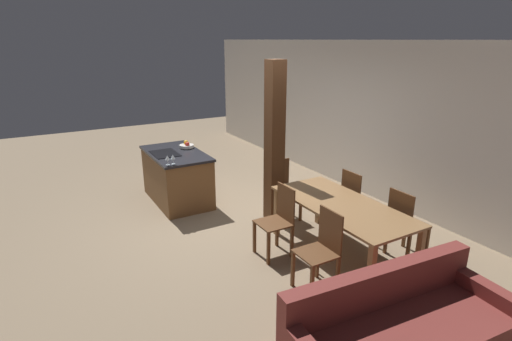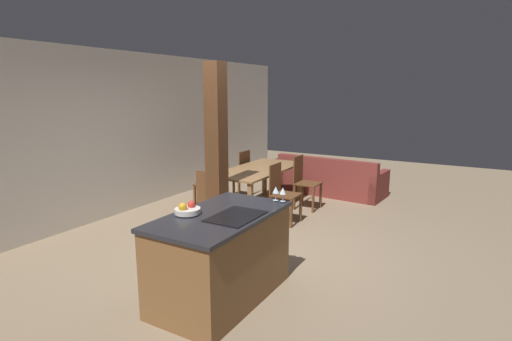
{
  "view_description": "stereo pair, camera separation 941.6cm",
  "coord_description": "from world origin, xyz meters",
  "px_view_note": "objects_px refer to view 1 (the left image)",
  "views": [
    {
      "loc": [
        5.22,
        -2.45,
        2.71
      ],
      "look_at": [
        0.6,
        0.2,
        0.95
      ],
      "focal_mm": 28.0,
      "sensor_mm": 36.0,
      "label": 1
    },
    {
      "loc": [
        -4.17,
        -2.55,
        2.06
      ],
      "look_at": [
        0.6,
        0.2,
        0.95
      ],
      "focal_mm": 28.0,
      "sensor_mm": 36.0,
      "label": 2
    }
  ],
  "objects_px": {
    "kitchen_island": "(177,177)",
    "wine_glass_middle": "(173,157)",
    "dining_table": "(342,211)",
    "dining_chair_head_end": "(282,188)",
    "couch": "(401,335)",
    "timber_post": "(274,143)",
    "wine_glass_near": "(167,158)",
    "dining_chair_near_left": "(278,219)",
    "fruit_bowl": "(187,145)",
    "dining_chair_far_right": "(405,223)",
    "dining_chair_far_left": "(356,200)",
    "dining_chair_near_right": "(321,249)"
  },
  "relations": [
    {
      "from": "dining_chair_far_left",
      "to": "dining_chair_head_end",
      "type": "distance_m",
      "value": 1.14
    },
    {
      "from": "dining_chair_far_right",
      "to": "timber_post",
      "type": "xyz_separation_m",
      "value": [
        -1.85,
        -0.8,
        0.73
      ]
    },
    {
      "from": "kitchen_island",
      "to": "dining_chair_head_end",
      "type": "height_order",
      "value": "dining_chair_head_end"
    },
    {
      "from": "wine_glass_middle",
      "to": "dining_table",
      "type": "distance_m",
      "value": 2.66
    },
    {
      "from": "wine_glass_middle",
      "to": "dining_chair_head_end",
      "type": "bearing_deg",
      "value": 60.3
    },
    {
      "from": "dining_chair_head_end",
      "to": "timber_post",
      "type": "height_order",
      "value": "timber_post"
    },
    {
      "from": "dining_chair_far_right",
      "to": "couch",
      "type": "xyz_separation_m",
      "value": [
        1.21,
        -1.42,
        -0.23
      ]
    },
    {
      "from": "dining_chair_near_right",
      "to": "couch",
      "type": "xyz_separation_m",
      "value": [
        1.21,
        -0.08,
        -0.23
      ]
    },
    {
      "from": "wine_glass_middle",
      "to": "wine_glass_near",
      "type": "bearing_deg",
      "value": -90.0
    },
    {
      "from": "wine_glass_middle",
      "to": "dining_chair_far_right",
      "type": "xyz_separation_m",
      "value": [
        2.63,
        2.13,
        -0.51
      ]
    },
    {
      "from": "dining_chair_near_right",
      "to": "wine_glass_near",
      "type": "bearing_deg",
      "value": -161.66
    },
    {
      "from": "dining_chair_far_left",
      "to": "timber_post",
      "type": "relative_size",
      "value": 0.38
    },
    {
      "from": "wine_glass_middle",
      "to": "dining_chair_far_left",
      "type": "xyz_separation_m",
      "value": [
        1.75,
        2.13,
        -0.51
      ]
    },
    {
      "from": "wine_glass_near",
      "to": "dining_chair_far_right",
      "type": "height_order",
      "value": "wine_glass_near"
    },
    {
      "from": "dining_chair_near_left",
      "to": "kitchen_island",
      "type": "bearing_deg",
      "value": -167.72
    },
    {
      "from": "kitchen_island",
      "to": "dining_chair_near_right",
      "type": "height_order",
      "value": "dining_chair_near_right"
    },
    {
      "from": "dining_chair_near_left",
      "to": "couch",
      "type": "bearing_deg",
      "value": -2.12
    },
    {
      "from": "dining_chair_near_left",
      "to": "couch",
      "type": "xyz_separation_m",
      "value": [
        2.09,
        -0.08,
        -0.23
      ]
    },
    {
      "from": "wine_glass_near",
      "to": "dining_table",
      "type": "height_order",
      "value": "wine_glass_near"
    },
    {
      "from": "wine_glass_near",
      "to": "dining_chair_head_end",
      "type": "xyz_separation_m",
      "value": [
        0.83,
        1.54,
        -0.51
      ]
    },
    {
      "from": "wine_glass_middle",
      "to": "dining_chair_near_left",
      "type": "bearing_deg",
      "value": 24.25
    },
    {
      "from": "kitchen_island",
      "to": "couch",
      "type": "xyz_separation_m",
      "value": [
        4.51,
        0.45,
        -0.18
      ]
    },
    {
      "from": "fruit_bowl",
      "to": "dining_chair_far_left",
      "type": "distance_m",
      "value": 3.07
    },
    {
      "from": "kitchen_island",
      "to": "timber_post",
      "type": "bearing_deg",
      "value": 36.48
    },
    {
      "from": "dining_table",
      "to": "couch",
      "type": "distance_m",
      "value": 1.85
    },
    {
      "from": "wine_glass_near",
      "to": "couch",
      "type": "relative_size",
      "value": 0.07
    },
    {
      "from": "kitchen_island",
      "to": "dining_chair_near_left",
      "type": "distance_m",
      "value": 2.47
    },
    {
      "from": "kitchen_island",
      "to": "wine_glass_middle",
      "type": "bearing_deg",
      "value": -21.33
    },
    {
      "from": "wine_glass_middle",
      "to": "dining_chair_head_end",
      "type": "distance_m",
      "value": 1.76
    },
    {
      "from": "dining_chair_far_right",
      "to": "dining_chair_far_left",
      "type": "bearing_deg",
      "value": 0.0
    },
    {
      "from": "fruit_bowl",
      "to": "dining_chair_head_end",
      "type": "bearing_deg",
      "value": 29.09
    },
    {
      "from": "kitchen_island",
      "to": "wine_glass_near",
      "type": "height_order",
      "value": "wine_glass_near"
    },
    {
      "from": "wine_glass_near",
      "to": "dining_chair_far_left",
      "type": "bearing_deg",
      "value": 51.76
    },
    {
      "from": "dining_chair_far_right",
      "to": "couch",
      "type": "bearing_deg",
      "value": 130.38
    },
    {
      "from": "wine_glass_middle",
      "to": "dining_table",
      "type": "relative_size",
      "value": 0.08
    },
    {
      "from": "dining_table",
      "to": "dining_chair_head_end",
      "type": "height_order",
      "value": "dining_chair_head_end"
    },
    {
      "from": "dining_table",
      "to": "dining_chair_head_end",
      "type": "relative_size",
      "value": 2.11
    },
    {
      "from": "dining_chair_far_right",
      "to": "dining_chair_near_right",
      "type": "bearing_deg",
      "value": 90.0
    },
    {
      "from": "timber_post",
      "to": "dining_chair_far_right",
      "type": "bearing_deg",
      "value": 23.35
    },
    {
      "from": "dining_chair_far_left",
      "to": "wine_glass_near",
      "type": "bearing_deg",
      "value": 51.76
    },
    {
      "from": "wine_glass_near",
      "to": "dining_table",
      "type": "relative_size",
      "value": 0.08
    },
    {
      "from": "fruit_bowl",
      "to": "timber_post",
      "type": "height_order",
      "value": "timber_post"
    },
    {
      "from": "dining_table",
      "to": "dining_chair_near_left",
      "type": "bearing_deg",
      "value": -123.33
    },
    {
      "from": "dining_chair_near_right",
      "to": "dining_chair_far_right",
      "type": "xyz_separation_m",
      "value": [
        -0.0,
        1.34,
        0.0
      ]
    },
    {
      "from": "wine_glass_near",
      "to": "dining_chair_far_left",
      "type": "xyz_separation_m",
      "value": [
        1.75,
        2.22,
        -0.51
      ]
    },
    {
      "from": "fruit_bowl",
      "to": "dining_table",
      "type": "distance_m",
      "value": 3.18
    },
    {
      "from": "fruit_bowl",
      "to": "timber_post",
      "type": "xyz_separation_m",
      "value": [
        1.62,
        0.8,
        0.29
      ]
    },
    {
      "from": "fruit_bowl",
      "to": "dining_table",
      "type": "height_order",
      "value": "fruit_bowl"
    },
    {
      "from": "couch",
      "to": "timber_post",
      "type": "distance_m",
      "value": 3.27
    },
    {
      "from": "dining_chair_near_left",
      "to": "dining_chair_far_left",
      "type": "relative_size",
      "value": 1.0
    }
  ]
}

